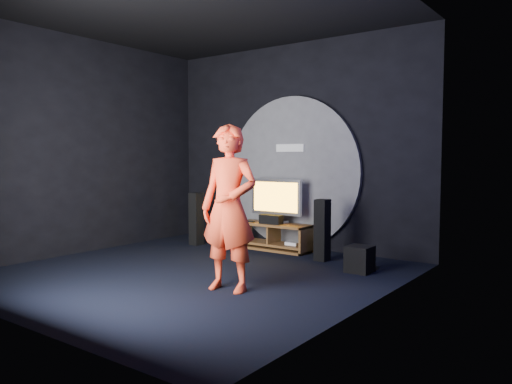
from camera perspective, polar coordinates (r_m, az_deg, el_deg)
floor at (r=6.87m, az=-7.07°, el=-9.18°), size 5.00×5.00×0.00m
back_wall at (r=8.67m, az=4.30°, el=5.23°), size 5.00×0.04×3.50m
front_wall at (r=5.17m, az=-26.76°, el=5.66°), size 5.00×0.04×3.50m
left_wall at (r=8.60m, az=-19.41°, el=5.03°), size 0.04×5.00×3.50m
right_wall at (r=5.29m, az=12.94°, el=5.94°), size 0.04×5.00×3.50m
ceiling at (r=6.96m, az=-7.34°, el=20.17°), size 5.00×5.00×0.01m
wall_disc_panel at (r=8.63m, az=4.09°, el=2.26°), size 2.60×0.11×2.60m
media_console at (r=8.46m, az=2.08°, el=-5.30°), size 1.33×0.45×0.45m
tv at (r=8.43m, az=2.31°, el=-0.80°), size 0.98×0.22×0.75m
center_speaker at (r=8.34m, az=1.73°, el=-3.14°), size 0.40×0.15×0.15m
remote at (r=8.56m, az=-0.71°, el=-3.39°), size 0.18×0.05×0.02m
tower_speaker_left at (r=8.96m, az=-6.83°, el=-3.06°), size 0.19×0.21×0.93m
tower_speaker_right at (r=7.60m, az=7.58°, el=-4.34°), size 0.19×0.21×0.93m
subwoofer at (r=6.97m, az=11.76°, el=-7.52°), size 0.33×0.33×0.36m
player at (r=5.81m, az=-3.10°, el=-1.83°), size 0.77×0.57×1.94m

